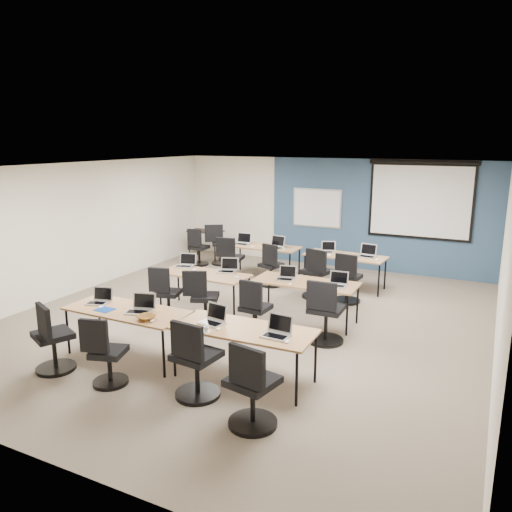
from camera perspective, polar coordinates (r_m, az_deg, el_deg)
The scene contains 58 objects.
floor at distance 9.02m, azimuth -0.94°, elevation -7.27°, with size 8.00×9.00×0.02m, color #6B6354.
ceiling at distance 8.46m, azimuth -1.01°, elevation 10.12°, with size 8.00×9.00×0.02m, color white.
wall_back at distance 12.75m, azimuth 8.35°, elevation 4.94°, with size 8.00×0.04×2.70m, color beige.
wall_front at distance 5.23m, azimuth -24.42°, elevation -8.28°, with size 8.00×0.04×2.70m, color beige.
wall_left at distance 11.03m, azimuth -19.82°, elevation 3.01°, with size 0.04×9.00×2.70m, color beige.
wall_right at distance 7.73m, azimuth 26.44°, elevation -1.73°, with size 0.04×9.00×2.70m, color beige.
blue_accent_panel at distance 12.40m, azimuth 13.82°, elevation 4.46°, with size 5.50×0.04×2.70m, color #3D5977.
whiteboard at distance 12.76m, azimuth 6.98°, elevation 5.44°, with size 1.28×0.03×0.98m.
projector_screen at distance 12.10m, azimuth 18.30°, elevation 6.54°, with size 2.40×0.10×1.82m.
training_table_front_left at distance 7.58m, azimuth -14.50°, elevation -6.24°, with size 1.88×0.78×0.73m.
training_table_front_right at distance 6.65m, azimuth -1.40°, elevation -8.60°, with size 1.90×0.79×0.73m.
training_table_mid_left at distance 9.32m, azimuth -5.97°, elevation -2.26°, with size 1.71×0.71×0.73m.
training_table_mid_right at distance 8.77m, azimuth 5.66°, elevation -3.21°, with size 1.83×0.76×0.73m.
training_table_back_left at distance 11.61m, azimuth 0.89°, elevation 0.91°, with size 1.68×0.70×0.73m.
training_table_back_right at distance 10.86m, azimuth 10.16°, elevation -0.16°, with size 1.73×0.72×0.73m.
laptop_0 at distance 7.96m, azimuth -17.45°, elevation -4.74°, with size 0.31×0.26×0.23m.
mouse_0 at distance 7.75m, azimuth -17.33°, elevation -5.58°, with size 0.06×0.10×0.03m, color white.
task_chair_0 at distance 7.51m, azimuth -22.30°, elevation -9.20°, with size 0.58×0.54×1.02m.
laptop_1 at distance 7.41m, azimuth -13.07°, elevation -5.75°, with size 0.34×0.29×0.26m.
mouse_1 at distance 7.01m, azimuth -11.75°, elevation -7.24°, with size 0.06×0.09×0.03m, color white.
task_chair_1 at distance 6.90m, azimuth -16.84°, elevation -11.05°, with size 0.47×0.46×0.95m.
laptop_2 at distance 6.83m, azimuth -4.88°, elevation -7.12°, with size 0.33×0.28×0.25m.
mouse_2 at distance 6.61m, azimuth -4.35°, elevation -8.29°, with size 0.06×0.09×0.03m, color white.
task_chair_2 at distance 6.34m, azimuth -7.01°, elevation -12.31°, with size 0.57×0.57×1.05m.
laptop_3 at distance 6.38m, azimuth 2.45°, elevation -8.55°, with size 0.34×0.29×0.26m.
mouse_3 at distance 6.21m, azimuth 3.57°, elevation -9.73°, with size 0.06×0.09×0.03m, color white.
task_chair_3 at distance 5.71m, azimuth -0.53°, elevation -15.32°, with size 0.57×0.57×1.04m.
laptop_4 at distance 9.82m, azimuth -8.05°, elevation -0.84°, with size 0.33×0.28×0.25m.
mouse_4 at distance 9.53m, azimuth -7.08°, elevation -1.56°, with size 0.06×0.09×0.03m, color white.
task_chair_4 at distance 9.13m, azimuth -10.24°, elevation -4.61°, with size 0.48×0.47×0.96m.
laptop_5 at distance 9.37m, azimuth -3.27°, elevation -1.42°, with size 0.33×0.28×0.25m.
mouse_5 at distance 8.97m, azimuth -2.18°, elevation -2.42°, with size 0.05×0.09×0.03m, color white.
task_chair_5 at distance 8.71m, azimuth -6.11°, elevation -5.26°, with size 0.55×0.51×0.99m.
laptop_6 at distance 8.86m, azimuth 3.46°, elevation -2.31°, with size 0.31×0.26×0.24m.
mouse_6 at distance 8.55m, azimuth 3.93°, elevation -3.22°, with size 0.06×0.09×0.03m, color white.
task_chair_6 at distance 8.16m, azimuth -0.18°, elevation -6.52°, with size 0.49×0.49×0.98m.
laptop_7 at distance 8.56m, azimuth 9.30°, elevation -3.01°, with size 0.32×0.27×0.24m.
mouse_7 at distance 8.34m, azimuth 9.23°, elevation -3.80°, with size 0.06×0.09×0.03m, color white.
task_chair_7 at distance 7.96m, azimuth 7.87°, elevation -6.89°, with size 0.58×0.58×1.05m.
laptop_8 at distance 11.78m, azimuth -1.56°, elevation 1.66°, with size 0.35×0.30×0.27m.
mouse_8 at distance 11.48m, azimuth -0.40°, elevation 1.09°, with size 0.06×0.10×0.03m, color white.
task_chair_8 at distance 11.35m, azimuth -2.93°, elevation -0.74°, with size 0.54×0.54×1.02m.
laptop_9 at distance 11.40m, azimuth 2.33°, elevation 1.27°, with size 0.36×0.31×0.27m.
mouse_9 at distance 11.20m, azimuth 3.23°, elevation 0.75°, with size 0.06×0.09×0.03m, color white.
task_chair_9 at distance 10.89m, azimuth 1.68°, elevation -1.46°, with size 0.49×0.48×0.97m.
laptop_10 at distance 11.07m, azimuth 8.14°, elevation 0.73°, with size 0.31×0.26×0.23m.
mouse_10 at distance 10.73m, azimuth 8.39°, elevation 0.08°, with size 0.06×0.10×0.04m, color white.
task_chair_10 at distance 10.15m, azimuth 6.88°, elevation -2.44°, with size 0.58×0.57×1.05m.
laptop_11 at distance 10.80m, azimuth 12.61°, elevation 0.27°, with size 0.35×0.30×0.26m.
mouse_11 at distance 10.53m, azimuth 13.67°, elevation -0.42°, with size 0.07×0.11×0.04m, color white.
task_chair_11 at distance 9.95m, azimuth 10.33°, elevation -2.96°, with size 0.54×0.54×1.02m.
blue_mousepad at distance 7.64m, azimuth -16.91°, elevation -5.88°, with size 0.26×0.22×0.01m, color navy.
snack_bowl at distance 7.09m, azimuth -12.45°, elevation -6.85°, with size 0.29×0.29×0.07m, color brown.
snack_plate at distance 6.56m, azimuth -6.00°, elevation -8.55°, with size 0.17×0.17×0.01m, color white.
coffee_cup at distance 6.51m, azimuth -5.70°, elevation -8.37°, with size 0.06×0.06×0.06m, color white.
utility_table at distance 13.54m, azimuth -5.78°, elevation 2.52°, with size 0.92×0.51×0.75m.
spare_chair_a at distance 12.83m, azimuth -4.10°, elevation 0.96°, with size 0.65×0.58×1.05m.
spare_chair_b at distance 12.78m, azimuth -6.66°, elevation 0.65°, with size 0.48×0.48×0.96m.
Camera 1 is at (3.87, -7.51, 3.16)m, focal length 35.00 mm.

